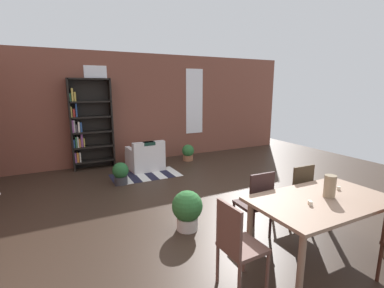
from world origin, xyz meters
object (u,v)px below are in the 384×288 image
potted_plant_corner (187,209)px  potted_plant_window (121,173)px  dining_table (321,206)px  vase_on_table (330,186)px  dining_chair_far_right (296,192)px  bookshelf_tall (89,125)px  dining_chair_far_left (256,202)px  armchair_white (145,158)px  potted_plant_by_shelf (188,152)px  dining_chair_head_left (237,244)px

potted_plant_corner → potted_plant_window: size_ratio=1.23×
dining_table → vase_on_table: size_ratio=6.22×
dining_chair_far_right → bookshelf_tall: 5.13m
vase_on_table → potted_plant_window: size_ratio=0.57×
dining_chair_far_left → bookshelf_tall: 4.83m
armchair_white → potted_plant_corner: (-0.38, -3.21, 0.04)m
dining_chair_far_right → potted_plant_corner: 1.63m
potted_plant_window → dining_chair_far_left: bearing=-68.4°
potted_plant_by_shelf → potted_plant_corner: (-1.71, -3.47, 0.08)m
vase_on_table → armchair_white: size_ratio=0.32×
bookshelf_tall → potted_plant_corner: bookshelf_tall is taller
dining_chair_far_right → potted_plant_by_shelf: 4.09m
dining_chair_far_right → potted_plant_by_shelf: bearing=87.1°
dining_chair_far_left → dining_chair_head_left: bearing=-139.2°
dining_chair_head_left → dining_chair_far_right: same height
potted_plant_by_shelf → potted_plant_corner: potted_plant_corner is taller
dining_chair_head_left → potted_plant_corner: size_ratio=1.62×
armchair_white → potted_plant_window: (-0.81, -0.84, -0.03)m
armchair_white → potted_plant_by_shelf: 1.35m
vase_on_table → dining_chair_head_left: size_ratio=0.28×
armchair_white → potted_plant_corner: 3.23m
dining_table → potted_plant_by_shelf: dining_table is taller
dining_chair_head_left → potted_plant_window: bearing=95.4°
dining_chair_far_right → potted_plant_window: (-1.93, 2.97, -0.26)m
dining_chair_far_right → armchair_white: (-1.12, 3.81, -0.23)m
dining_table → dining_chair_far_left: size_ratio=1.76×
potted_plant_by_shelf → potted_plant_window: (-2.14, -1.10, 0.01)m
armchair_white → dining_chair_far_right: bearing=-73.6°
dining_chair_far_right → potted_plant_by_shelf: (0.21, 4.07, -0.28)m
dining_table → vase_on_table: bearing=0.0°
dining_chair_far_left → dining_chair_far_right: size_ratio=1.00×
dining_chair_far_left → potted_plant_window: (-1.18, 2.97, -0.26)m
dining_chair_far_left → potted_plant_by_shelf: 4.19m
dining_chair_far_right → dining_chair_head_left: bearing=-155.6°
armchair_white → potted_plant_corner: armchair_white is taller
dining_chair_head_left → potted_plant_by_shelf: size_ratio=2.08×
vase_on_table → armchair_white: bearing=100.7°
potted_plant_window → dining_table: bearing=-67.1°
dining_table → dining_chair_head_left: dining_chair_head_left is taller
dining_chair_head_left → dining_chair_far_left: size_ratio=1.00×
dining_chair_far_right → potted_plant_corner: bearing=158.1°
dining_chair_head_left → dining_chair_far_left: 1.10m
vase_on_table → potted_plant_by_shelf: size_ratio=0.59×
potted_plant_by_shelf → bookshelf_tall: bearing=169.9°
dining_table → armchair_white: dining_table is taller
dining_chair_head_left → armchair_white: 4.56m
vase_on_table → potted_plant_window: bearing=114.4°
potted_plant_window → dining_chair_far_right: bearing=-57.0°
potted_plant_window → potted_plant_corner: bearing=-79.6°
vase_on_table → potted_plant_by_shelf: 4.86m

